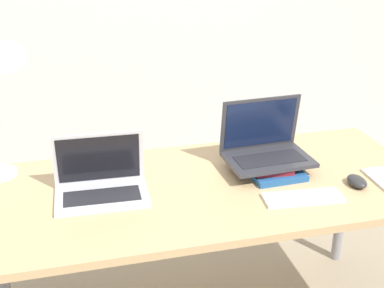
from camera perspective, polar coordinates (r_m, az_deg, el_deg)
desk at (r=2.10m, az=1.11°, el=-6.02°), size 1.77×0.78×0.71m
laptop_left at (r=2.02m, az=-9.70°, el=-4.17°), size 0.35×0.23×0.23m
book_stack at (r=2.20m, az=8.23°, el=-2.29°), size 0.22×0.29×0.05m
laptop_on_books at (r=2.19m, az=7.85°, el=-0.32°), size 0.35×0.25×0.24m
wireless_keyboard at (r=2.02m, az=11.76°, el=-5.61°), size 0.30×0.13×0.01m
mouse at (r=2.16m, az=17.18°, el=-3.82°), size 0.06×0.10×0.04m
desk_lamp at (r=2.09m, az=-19.73°, el=7.84°), size 0.23×0.20×0.61m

